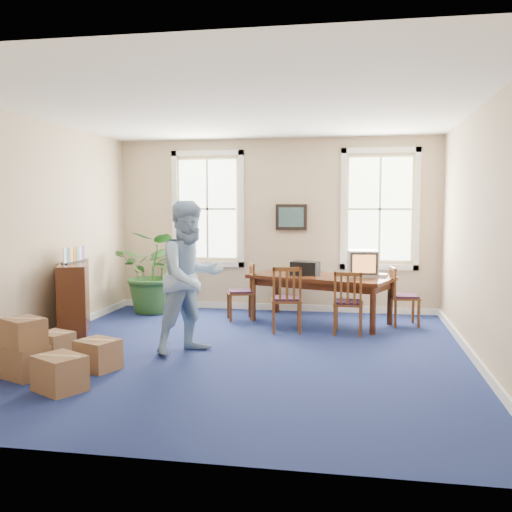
% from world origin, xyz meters
% --- Properties ---
extents(floor, '(6.50, 6.50, 0.00)m').
position_xyz_m(floor, '(0.00, 0.00, 0.00)').
color(floor, navy).
rests_on(floor, ground).
extents(ceiling, '(6.50, 6.50, 0.00)m').
position_xyz_m(ceiling, '(0.00, 0.00, 3.20)').
color(ceiling, white).
rests_on(ceiling, ground).
extents(wall_back, '(6.50, 0.00, 6.50)m').
position_xyz_m(wall_back, '(0.00, 3.25, 1.60)').
color(wall_back, tan).
rests_on(wall_back, ground).
extents(wall_front, '(6.50, 0.00, 6.50)m').
position_xyz_m(wall_front, '(0.00, -3.25, 1.60)').
color(wall_front, tan).
rests_on(wall_front, ground).
extents(wall_left, '(0.00, 6.50, 6.50)m').
position_xyz_m(wall_left, '(-3.00, 0.00, 1.60)').
color(wall_left, tan).
rests_on(wall_left, ground).
extents(wall_right, '(0.00, 6.50, 6.50)m').
position_xyz_m(wall_right, '(3.00, 0.00, 1.60)').
color(wall_right, tan).
rests_on(wall_right, ground).
extents(baseboard_back, '(6.00, 0.04, 0.12)m').
position_xyz_m(baseboard_back, '(0.00, 3.22, 0.06)').
color(baseboard_back, white).
rests_on(baseboard_back, ground).
extents(baseboard_left, '(0.04, 6.50, 0.12)m').
position_xyz_m(baseboard_left, '(-2.97, 0.00, 0.06)').
color(baseboard_left, white).
rests_on(baseboard_left, ground).
extents(baseboard_right, '(0.04, 6.50, 0.12)m').
position_xyz_m(baseboard_right, '(2.97, 0.00, 0.06)').
color(baseboard_right, white).
rests_on(baseboard_right, ground).
extents(window_left, '(1.40, 0.12, 2.20)m').
position_xyz_m(window_left, '(-1.30, 3.23, 1.90)').
color(window_left, white).
rests_on(window_left, ground).
extents(window_right, '(1.40, 0.12, 2.20)m').
position_xyz_m(window_right, '(1.90, 3.23, 1.90)').
color(window_right, white).
rests_on(window_right, ground).
extents(wall_picture, '(0.58, 0.06, 0.48)m').
position_xyz_m(wall_picture, '(0.30, 3.20, 1.75)').
color(wall_picture, black).
rests_on(wall_picture, ground).
extents(conference_table, '(2.55, 1.81, 0.79)m').
position_xyz_m(conference_table, '(0.91, 2.22, 0.40)').
color(conference_table, '#411E0F').
rests_on(conference_table, ground).
extents(crt_tv, '(0.53, 0.56, 0.43)m').
position_xyz_m(crt_tv, '(1.60, 2.27, 1.01)').
color(crt_tv, '#B7B7BC').
rests_on(crt_tv, conference_table).
extents(game_console, '(0.21, 0.24, 0.05)m').
position_xyz_m(game_console, '(1.92, 2.22, 0.82)').
color(game_console, white).
rests_on(game_console, conference_table).
extents(equipment_bag, '(0.51, 0.39, 0.23)m').
position_xyz_m(equipment_bag, '(0.65, 2.27, 0.91)').
color(equipment_bag, black).
rests_on(equipment_bag, conference_table).
extents(chair_near_left, '(0.53, 0.53, 1.03)m').
position_xyz_m(chair_near_left, '(0.44, 1.43, 0.52)').
color(chair_near_left, brown).
rests_on(chair_near_left, ground).
extents(chair_near_right, '(0.45, 0.45, 0.97)m').
position_xyz_m(chair_near_right, '(1.39, 1.43, 0.49)').
color(chair_near_right, brown).
rests_on(chair_near_right, ground).
extents(chair_end_left, '(0.56, 0.56, 0.98)m').
position_xyz_m(chair_end_left, '(-0.46, 2.22, 0.49)').
color(chair_end_left, brown).
rests_on(chair_end_left, ground).
extents(chair_end_right, '(0.49, 0.49, 0.96)m').
position_xyz_m(chair_end_right, '(2.29, 2.22, 0.48)').
color(chair_end_right, brown).
rests_on(chair_end_right, ground).
extents(man, '(1.22, 1.25, 2.02)m').
position_xyz_m(man, '(-0.66, -0.07, 1.01)').
color(man, '#91B5D8').
rests_on(man, ground).
extents(credenza, '(0.93, 1.43, 1.09)m').
position_xyz_m(credenza, '(-2.75, 0.71, 0.55)').
color(credenza, '#411E0F').
rests_on(credenza, ground).
extents(brochure_rack, '(0.12, 0.58, 0.26)m').
position_xyz_m(brochure_rack, '(-2.73, 0.71, 1.22)').
color(brochure_rack, '#99999E').
rests_on(brochure_rack, credenza).
extents(potted_plant, '(1.52, 1.38, 1.50)m').
position_xyz_m(potted_plant, '(-2.12, 2.58, 0.75)').
color(potted_plant, '#265221').
rests_on(potted_plant, ground).
extents(cardboard_boxes, '(1.67, 1.67, 0.72)m').
position_xyz_m(cardboard_boxes, '(-2.03, -1.40, 0.36)').
color(cardboard_boxes, brown).
rests_on(cardboard_boxes, ground).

